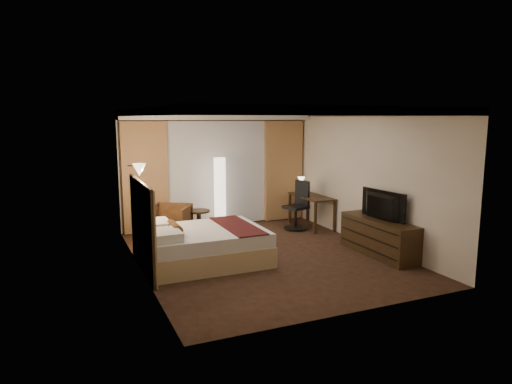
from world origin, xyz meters
name	(u,v)px	position (x,y,z in m)	size (l,w,h in m)	color
floor	(265,256)	(0.00, 0.00, 0.00)	(4.50, 5.50, 0.01)	black
ceiling	(265,109)	(0.00, 0.00, 2.70)	(4.50, 5.50, 0.01)	white
back_wall	(217,169)	(0.00, 2.75, 1.35)	(4.50, 0.02, 2.70)	beige
left_wall	(139,192)	(-2.25, 0.00, 1.35)	(0.02, 5.50, 2.70)	beige
right_wall	(366,178)	(2.25, 0.00, 1.35)	(0.02, 5.50, 2.70)	beige
crown_molding	(265,113)	(0.00, 0.00, 2.64)	(4.50, 5.50, 0.12)	black
soffit	(219,115)	(0.00, 2.50, 2.60)	(4.50, 0.50, 0.20)	white
curtain_sheer	(218,174)	(0.00, 2.67, 1.25)	(2.48, 0.04, 2.45)	silver
curtain_left_drape	(145,178)	(-1.70, 2.61, 1.25)	(1.00, 0.14, 2.45)	tan
curtain_right_drape	(283,170)	(1.70, 2.61, 1.25)	(1.00, 0.14, 2.45)	tan
wall_sconce	(139,170)	(-2.09, 0.91, 1.62)	(0.24, 0.24, 0.24)	white
bed	(204,245)	(-1.14, 0.09, 0.31)	(2.10, 1.64, 0.61)	white
headboard	(143,227)	(-2.20, 0.09, 0.75)	(0.12, 1.94, 1.50)	tan
armchair	(170,220)	(-1.34, 1.88, 0.41)	(0.79, 0.74, 0.81)	#442914
side_table	(199,222)	(-0.67, 2.03, 0.27)	(0.49, 0.49, 0.54)	black
floor_lamp	(220,194)	(-0.11, 2.19, 0.84)	(0.35, 0.35, 1.68)	white
desk	(311,211)	(1.95, 1.63, 0.38)	(0.55, 1.31, 0.75)	black
desk_lamp	(301,186)	(1.95, 2.14, 0.92)	(0.18, 0.18, 0.34)	#FFD899
office_chair	(296,205)	(1.51, 1.58, 0.56)	(0.54, 0.54, 1.12)	black
dresser	(379,237)	(2.00, -0.77, 0.34)	(0.50, 1.76, 0.68)	black
television	(379,203)	(1.97, -0.77, 0.99)	(1.08, 0.62, 0.14)	black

